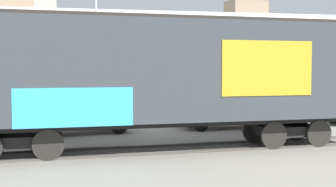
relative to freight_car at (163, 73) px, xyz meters
name	(u,v)px	position (x,y,z in m)	size (l,w,h in m)	color
ground_plane	(189,150)	(0.88, 0.00, -2.52)	(260.00, 260.00, 0.00)	gray
track	(114,152)	(-1.60, -0.11, -2.48)	(59.96, 5.92, 0.08)	#4C4742
freight_car	(163,73)	(0.00, 0.00, 0.00)	(14.06, 3.72, 4.41)	#33383D
flagpole	(100,0)	(-1.49, 11.60, 4.05)	(1.13, 1.39, 10.03)	silver
hillside	(103,55)	(0.85, 57.32, 2.23)	(120.08, 39.44, 14.37)	silver
parked_car_white	(77,112)	(-2.77, 4.50, -1.66)	(4.54, 2.70, 1.73)	silver
parked_car_tan	(226,109)	(3.81, 4.97, -1.67)	(4.29, 1.95, 1.70)	#9E8966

